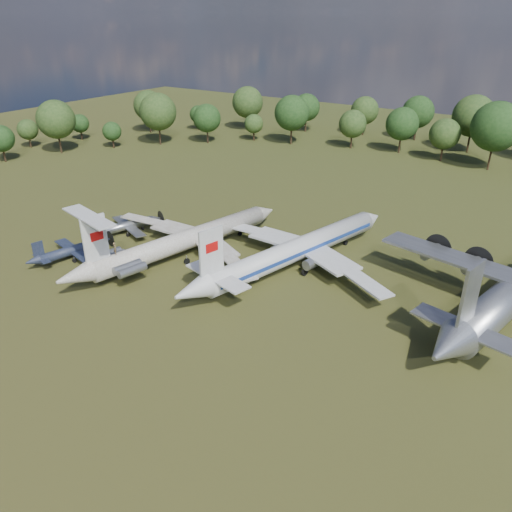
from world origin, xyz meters
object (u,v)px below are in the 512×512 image
Objects in this scene: il62_airliner at (185,244)px; tu104_jet at (297,253)px; person_on_il62 at (115,248)px; small_prop_west at (72,253)px; small_prop_northwest at (126,228)px; an12_transport at (509,299)px.

tu104_jet is (16.87, 6.45, 0.18)m from il62_airliner.
person_on_il62 is at bearing -90.00° from il62_airliner.
person_on_il62 is (11.72, -0.87, 4.13)m from small_prop_west.
an12_transport is at bearing 28.84° from small_prop_northwest.
person_on_il62 reaches higher than tu104_jet.
small_prop_west is 12.46m from person_on_il62.
small_prop_west is (-14.41, -10.99, -1.04)m from il62_airliner.
small_prop_west is at bearing -66.96° from small_prop_northwest.
il62_airliner reaches higher than small_prop_northwest.
an12_transport is at bearing 23.92° from il62_airliner.
person_on_il62 reaches higher than il62_airliner.
small_prop_northwest is 18.11m from person_on_il62.
il62_airliner is 2.87× the size of small_prop_west.
tu104_jet reaches higher than small_prop_northwest.
person_on_il62 reaches higher than an12_transport.
tu104_jet is at bearing 33.73° from il62_airliner.
il62_airliner is 12.55m from person_on_il62.
person_on_il62 is (-19.56, -18.31, 2.91)m from tu104_jet.
small_prop_west is at bearing -149.59° from an12_transport.
il62_airliner is at bearing 17.49° from small_prop_northwest.
small_prop_northwest is 8.39× the size of person_on_il62.
small_prop_west is at bearing 14.49° from person_on_il62.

